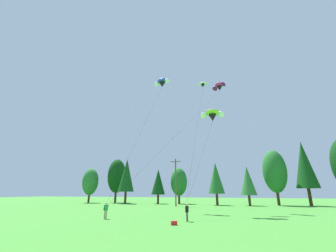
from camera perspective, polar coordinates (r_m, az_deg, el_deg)
treeline_tree_a at (r=67.08m, az=-19.34°, el=-13.36°), size 4.28×4.28×9.17m
treeline_tree_b at (r=66.00m, az=-13.05°, el=-12.38°), size 5.00×5.00×11.87m
treeline_tree_c at (r=59.51m, az=-10.62°, el=-12.35°), size 4.03×4.03×11.06m
treeline_tree_d at (r=58.05m, az=-2.52°, el=-14.15°), size 3.45×3.45×8.42m
treeline_tree_e at (r=58.13m, az=2.81°, el=-14.12°), size 4.16×4.16×8.76m
treeline_tree_f at (r=52.93m, az=12.20°, el=-12.94°), size 3.65×3.65×9.34m
treeline_tree_g at (r=52.66m, az=19.78°, el=-13.08°), size 3.41×3.41×8.24m
treeline_tree_h at (r=55.96m, az=25.71°, el=-10.44°), size 5.03×5.03×11.97m
treeline_tree_i at (r=57.46m, az=31.63°, el=-8.42°), size 4.60×4.60×13.65m
utility_pole at (r=47.20m, az=1.99°, el=-13.87°), size 2.20×0.26×9.55m
kite_flyer_near at (r=26.56m, az=-15.68°, el=-19.88°), size 0.39×0.60×1.69m
kite_flyer_mid at (r=23.56m, az=4.90°, el=-20.89°), size 0.25×0.57×1.69m
parafoil_kite_high_blue_white at (r=43.72m, az=-1.58°, el=11.06°), size 3.68×14.96×22.81m
parafoil_kite_mid_lime_white at (r=33.86m, az=11.34°, el=2.81°), size 4.14×9.80×13.58m
parafoil_kite_far_magenta at (r=44.44m, az=13.01°, el=9.85°), size 13.22×19.01×21.94m
parafoil_kite_low_white at (r=41.60m, az=8.94°, el=10.50°), size 2.23×14.37×20.96m
picnic_cooler at (r=21.13m, az=1.57°, el=-23.66°), size 0.62×0.53×0.34m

